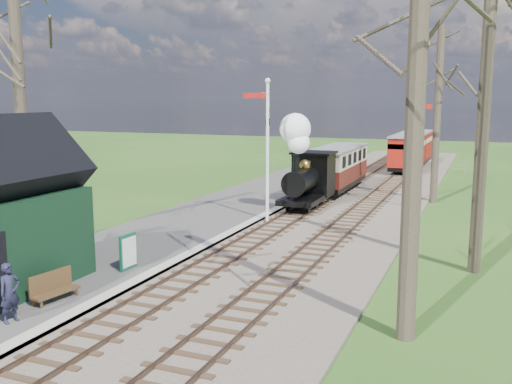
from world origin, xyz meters
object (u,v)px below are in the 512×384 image
(coach, at_px, (337,166))
(semaphore_near, at_px, (266,140))
(locomotive, at_px, (306,168))
(person, at_px, (10,293))
(semaphore_far, at_px, (409,140))
(red_carriage_a, at_px, (407,152))
(sign_board, at_px, (128,252))
(bench, at_px, (53,287))
(red_carriage_b, at_px, (416,146))

(coach, bearing_deg, semaphore_near, -94.67)
(locomotive, height_order, person, locomotive)
(semaphore_far, height_order, red_carriage_a, semaphore_far)
(semaphore_far, relative_size, sign_board, 5.19)
(locomotive, bearing_deg, red_carriage_a, 80.83)
(semaphore_near, height_order, semaphore_far, semaphore_near)
(semaphore_far, distance_m, bench, 18.88)
(sign_board, bearing_deg, person, -91.29)
(red_carriage_a, xyz_separation_m, red_carriage_b, (0.00, 5.50, 0.00))
(locomotive, distance_m, coach, 6.09)
(red_carriage_b, bearing_deg, sign_board, -97.86)
(semaphore_near, relative_size, semaphore_far, 1.09)
(semaphore_far, xyz_separation_m, red_carriage_a, (-1.77, 13.53, -1.82))
(semaphore_far, height_order, person, semaphore_far)
(semaphore_near, relative_size, red_carriage_a, 1.19)
(red_carriage_a, distance_m, sign_board, 28.34)
(red_carriage_b, relative_size, person, 3.66)
(semaphore_far, relative_size, bench, 4.17)
(semaphore_far, bearing_deg, red_carriage_b, 95.32)
(locomotive, height_order, red_carriage_a, locomotive)
(locomotive, relative_size, red_carriage_a, 0.86)
(semaphore_far, bearing_deg, sign_board, -113.90)
(coach, relative_size, bench, 5.29)
(red_carriage_b, bearing_deg, locomotive, -96.87)
(coach, relative_size, person, 5.07)
(sign_board, height_order, bench, sign_board)
(person, bearing_deg, red_carriage_a, 2.66)
(locomotive, bearing_deg, bench, -98.61)
(semaphore_far, bearing_deg, locomotive, -148.91)
(red_carriage_b, xyz_separation_m, sign_board, (-4.62, -33.45, -0.78))
(coach, height_order, person, coach)
(red_carriage_a, height_order, red_carriage_b, same)
(person, bearing_deg, locomotive, 3.57)
(locomotive, height_order, red_carriage_b, locomotive)
(semaphore_near, xyz_separation_m, sign_board, (-1.25, -8.42, -2.87))
(red_carriage_b, xyz_separation_m, person, (-4.72, -38.03, -0.62))
(locomotive, xyz_separation_m, person, (-2.11, -16.35, -1.17))
(red_carriage_a, distance_m, bench, 31.38)
(semaphore_near, distance_m, sign_board, 8.98)
(locomotive, distance_m, red_carriage_b, 21.84)
(red_carriage_b, xyz_separation_m, bench, (-4.85, -36.49, -0.98))
(locomotive, distance_m, bench, 15.06)
(red_carriage_a, relative_size, sign_board, 4.76)
(semaphore_far, height_order, sign_board, semaphore_far)
(locomotive, height_order, coach, locomotive)
(coach, distance_m, person, 22.53)
(semaphore_far, bearing_deg, red_carriage_a, 97.47)
(semaphore_far, bearing_deg, coach, 141.98)
(locomotive, bearing_deg, semaphore_far, 31.09)
(coach, xyz_separation_m, red_carriage_a, (2.60, 10.11, 0.00))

